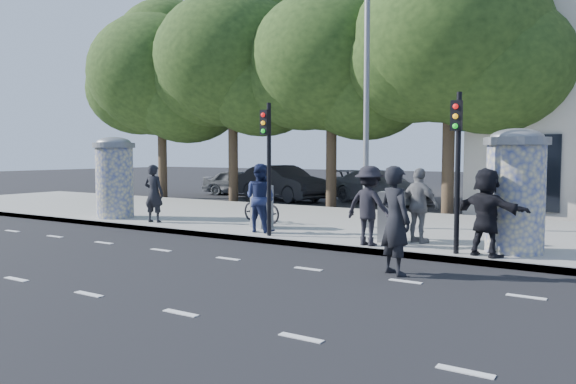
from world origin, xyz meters
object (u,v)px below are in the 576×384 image
Objects in this scene: ped_a at (110,191)px; cabinet_right at (391,217)px; ad_column_left at (114,176)px; street_lamp at (366,63)px; traffic_pole_near at (268,155)px; traffic_pole_far at (457,155)px; car_mid at (282,183)px; man_road at (395,220)px; ped_f at (486,212)px; car_left at (240,182)px; ped_b at (154,193)px; ped_e at (419,205)px; cabinet_left at (262,206)px; ped_c at (260,198)px; bicycle at (262,208)px; ped_d at (369,206)px; car_right at (381,187)px; ad_column_right at (516,188)px.

cabinet_right is at bearing -159.43° from ped_a.
street_lamp reaches higher than ad_column_left.
ad_column_left is 0.78× the size of traffic_pole_near.
traffic_pole_far reaches higher than car_mid.
car_mid is at bearing -18.25° from man_road.
street_lamp is 6.71m from man_road.
ped_f is 0.46× the size of car_left.
ped_b is 8.24m from ped_e.
cabinet_left is (-2.47, -1.60, -4.04)m from street_lamp.
street_lamp is 4.33× the size of ped_c.
man_road reaches higher than ped_a.
ped_b is 1.47× the size of cabinet_right.
ped_e is at bearing -158.18° from ped_a.
traffic_pole_near is 2.80× the size of cabinet_left.
ped_e is 1.99m from ped_f.
ad_column_left reaches higher than bicycle.
ad_column_left is 2.18× the size of cabinet_left.
ped_d is 0.36× the size of car_mid.
ped_c is 0.36× the size of car_mid.
car_right is at bearing -39.83° from ped_f.
ped_c is at bearing -35.79° from cabinet_left.
street_lamp is at bearing -20.42° from ped_e.
bicycle is (-1.22, 1.80, -0.48)m from ped_c.
car_mid is (-9.60, 10.01, 0.09)m from cabinet_right.
ped_d is 5.15m from bicycle.
cabinet_left is (0.75, -1.06, 0.16)m from bicycle.
traffic_pole_near is at bearing -165.54° from ped_a.
man_road reaches higher than ped_f.
ped_b reaches higher than cabinet_right.
ad_column_right is 13.55m from car_right.
ped_a is 0.44× the size of car_left.
ped_a is 10.36m from ped_e.
ped_b is at bearing -177.66° from ad_column_right.
street_lamp is 4.36× the size of ped_d.
ad_column_right is 0.52× the size of car_mid.
cabinet_left is (5.63, 0.65, -0.28)m from ped_a.
ad_column_left reaches higher than ped_d.
man_road reaches higher than cabinet_right.
cabinet_right is at bearing -91.03° from bicycle.
ad_column_right is at bearing -87.66° from man_road.
car_right is at bearing -57.55° from car_mid.
traffic_pole_near is at bearing -173.33° from cabinet_right.
ad_column_right is 0.78× the size of traffic_pole_far.
man_road is 20.54m from car_left.
ad_column_left reaches higher than cabinet_left.
traffic_pole_near is 1.91× the size of ped_e.
car_mid reaches higher than bicycle.
ad_column_right reaches higher than cabinet_left.
ad_column_right is 0.66× the size of car_left.
traffic_pole_far is 13.84m from car_right.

